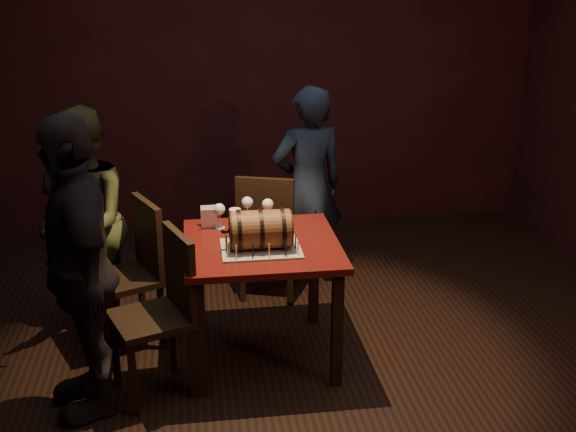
# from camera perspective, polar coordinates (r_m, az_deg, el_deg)

# --- Properties ---
(room_shell) EXTENTS (5.04, 5.04, 2.80)m
(room_shell) POSITION_cam_1_polar(r_m,az_deg,el_deg) (3.87, 0.26, 6.04)
(room_shell) COLOR black
(room_shell) RESTS_ON ground
(pub_table) EXTENTS (0.90, 0.90, 0.75)m
(pub_table) POSITION_cam_1_polar(r_m,az_deg,el_deg) (4.26, -2.08, -3.47)
(pub_table) COLOR #430C0B
(pub_table) RESTS_ON ground
(cake_board) EXTENTS (0.45, 0.35, 0.01)m
(cake_board) POSITION_cam_1_polar(r_m,az_deg,el_deg) (4.11, -2.16, -2.58)
(cake_board) COLOR gray
(cake_board) RESTS_ON pub_table
(barrel_cake) EXTENTS (0.40, 0.24, 0.24)m
(barrel_cake) POSITION_cam_1_polar(r_m,az_deg,el_deg) (4.07, -2.19, -1.07)
(barrel_cake) COLOR brown
(barrel_cake) RESTS_ON cake_board
(birthday_candles) EXTENTS (0.40, 0.30, 0.09)m
(birthday_candles) POSITION_cam_1_polar(r_m,az_deg,el_deg) (4.10, -2.16, -1.98)
(birthday_candles) COLOR #F3D591
(birthday_candles) RESTS_ON cake_board
(wine_glass_left) EXTENTS (0.07, 0.07, 0.16)m
(wine_glass_left) POSITION_cam_1_polar(r_m,az_deg,el_deg) (4.41, -5.45, 0.44)
(wine_glass_left) COLOR silver
(wine_glass_left) RESTS_ON pub_table
(wine_glass_mid) EXTENTS (0.07, 0.07, 0.16)m
(wine_glass_mid) POSITION_cam_1_polar(r_m,az_deg,el_deg) (4.52, -3.24, 1.00)
(wine_glass_mid) COLOR silver
(wine_glass_mid) RESTS_ON pub_table
(wine_glass_right) EXTENTS (0.07, 0.07, 0.16)m
(wine_glass_right) POSITION_cam_1_polar(r_m,az_deg,el_deg) (4.48, -1.62, 0.83)
(wine_glass_right) COLOR silver
(wine_glass_right) RESTS_ON pub_table
(pint_of_ale) EXTENTS (0.07, 0.07, 0.15)m
(pint_of_ale) POSITION_cam_1_polar(r_m,az_deg,el_deg) (4.35, -4.20, -0.42)
(pint_of_ale) COLOR silver
(pint_of_ale) RESTS_ON pub_table
(menu_card) EXTENTS (0.10, 0.05, 0.13)m
(menu_card) POSITION_cam_1_polar(r_m,az_deg,el_deg) (4.44, -6.24, -0.14)
(menu_card) COLOR white
(menu_card) RESTS_ON pub_table
(chair_back) EXTENTS (0.50, 0.50, 0.93)m
(chair_back) POSITION_cam_1_polar(r_m,az_deg,el_deg) (5.05, -1.59, -1.10)
(chair_back) COLOR black
(chair_back) RESTS_ON ground
(chair_left_rear) EXTENTS (0.53, 0.53, 0.93)m
(chair_left_rear) POSITION_cam_1_polar(r_m,az_deg,el_deg) (4.56, -12.01, -3.89)
(chair_left_rear) COLOR black
(chair_left_rear) RESTS_ON ground
(chair_left_front) EXTENTS (0.52, 0.52, 0.93)m
(chair_left_front) POSITION_cam_1_polar(r_m,az_deg,el_deg) (4.05, -9.75, -6.91)
(chair_left_front) COLOR black
(chair_left_front) RESTS_ON ground
(person_back) EXTENTS (0.60, 0.45, 1.48)m
(person_back) POSITION_cam_1_polar(r_m,az_deg,el_deg) (5.26, 1.59, 2.29)
(person_back) COLOR #1A2434
(person_back) RESTS_ON ground
(person_left_rear) EXTENTS (0.65, 0.79, 1.47)m
(person_left_rear) POSITION_cam_1_polar(r_m,az_deg,el_deg) (4.72, -15.91, -0.60)
(person_left_rear) COLOR #383C1E
(person_left_rear) RESTS_ON ground
(person_left_front) EXTENTS (0.64, 1.02, 1.63)m
(person_left_front) POSITION_cam_1_polar(r_m,az_deg,el_deg) (3.86, -16.20, -4.01)
(person_left_front) COLOR black
(person_left_front) RESTS_ON ground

